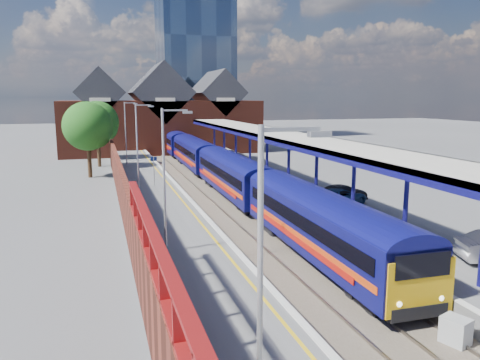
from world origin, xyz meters
The scene contains 23 objects.
ground centered at (0.00, 30.00, 0.00)m, with size 240.00×240.00×0.00m, color #5B5B5E.
ballast_bed centered at (0.00, 20.00, 0.03)m, with size 6.00×76.00×0.06m, color #473D33.
rails centered at (0.00, 20.00, 0.12)m, with size 4.51×76.00×0.14m.
left_platform centered at (-5.50, 20.00, 0.50)m, with size 5.00×76.00×1.00m, color #565659.
right_platform centered at (6.00, 20.00, 0.50)m, with size 6.00×76.00×1.00m, color #565659.
coping_left centered at (-3.15, 20.00, 1.02)m, with size 0.30×76.00×0.05m, color silver.
coping_right centered at (3.15, 20.00, 1.02)m, with size 0.30×76.00×0.05m, color silver.
yellow_line centered at (-3.75, 20.00, 1.01)m, with size 0.14×76.00×0.01m, color yellow.
train centered at (1.49, 29.97, 2.12)m, with size 3.02×65.93×3.45m.
canopy centered at (5.48, 21.95, 5.25)m, with size 4.50×52.00×4.48m.
lamp_post_a centered at (-6.36, -8.00, 4.99)m, with size 1.48×0.18×7.00m.
lamp_post_b centered at (-6.36, 6.00, 4.99)m, with size 1.48×0.18×7.00m.
lamp_post_c centered at (-6.36, 22.00, 4.99)m, with size 1.48×0.18×7.00m.
lamp_post_d centered at (-6.36, 38.00, 4.99)m, with size 1.48×0.18×7.00m.
platform_sign centered at (-5.00, 24.00, 2.69)m, with size 0.55×0.08×2.50m.
brick_wall centered at (-8.10, 13.54, 2.45)m, with size 0.35×50.00×3.86m.
station_building centered at (0.00, 58.00, 5.45)m, with size 30.00×12.12×13.78m.
glass_tower centered at (10.00, 80.00, 20.20)m, with size 14.20×14.20×40.30m.
tree_near centered at (-10.35, 35.91, 5.35)m, with size 5.20×5.20×8.10m.
tree_far centered at (-9.35, 43.91, 5.35)m, with size 5.20×5.20×8.10m.
parked_car_dark centered at (7.27, 13.35, 1.65)m, with size 1.82×4.48×1.30m, color black.
parked_car_blue centered at (6.62, 12.58, 1.61)m, with size 2.02×4.38×1.22m, color navy.
relay_cabinet centered at (2.11, -4.01, 0.50)m, with size 0.70×0.90×1.00m, color #A3A6A8.
Camera 1 is at (-9.40, -16.24, 8.50)m, focal length 35.00 mm.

